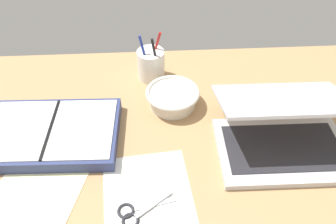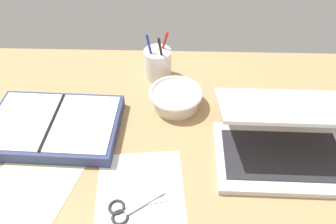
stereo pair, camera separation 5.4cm
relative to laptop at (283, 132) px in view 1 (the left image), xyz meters
The scene contains 8 objects.
desk_top 28.90cm from the laptop, behind, with size 140.00×100.00×2.00cm, color tan.
laptop is the anchor object (origin of this frame).
bowl 32.01cm from the laptop, 147.51° to the left, with size 15.73×15.73×5.37cm.
pen_cup 45.27cm from the laptop, 136.52° to the left, with size 8.63×8.63×15.88cm.
planner 60.01cm from the laptop, behind, with size 35.34×24.40×4.05cm.
scissors 41.79cm from the laptop, 154.84° to the right, with size 13.26×9.13×0.80cm.
paper_sheet_front 37.80cm from the laptop, 157.14° to the right, with size 20.08×26.29×0.16cm, color white.
paper_sheet_beside_planner 62.09cm from the laptop, 168.78° to the right, with size 19.83×23.43×0.16cm, color #F4EFB2.
Camera 1 is at (-4.46, -50.38, 67.91)cm, focal length 35.00 mm.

